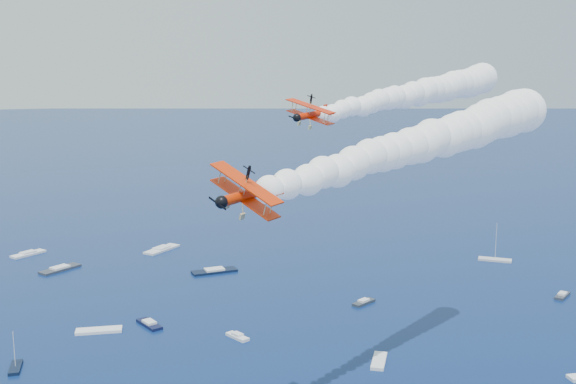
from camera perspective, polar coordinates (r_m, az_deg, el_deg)
name	(u,v)px	position (r m, az deg, el deg)	size (l,w,h in m)	color
biplane_lead	(311,115)	(108.77, 1.93, 6.35)	(7.85, 8.81, 5.31)	red
biplane_trail	(247,195)	(62.09, -3.36, -0.22)	(7.11, 7.98, 4.81)	red
smoke_trail_lead	(415,94)	(133.29, 10.40, 7.95)	(53.53, 34.44, 11.19)	white
smoke_trail_trail	(426,141)	(85.54, 11.26, 4.13)	(53.68, 34.18, 11.19)	white
spectator_boats	(148,302)	(195.94, -11.39, -8.81)	(224.28, 158.21, 0.70)	#2C313B
boat_wakes	(368,320)	(181.11, 6.62, -10.42)	(224.14, 181.64, 0.04)	white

